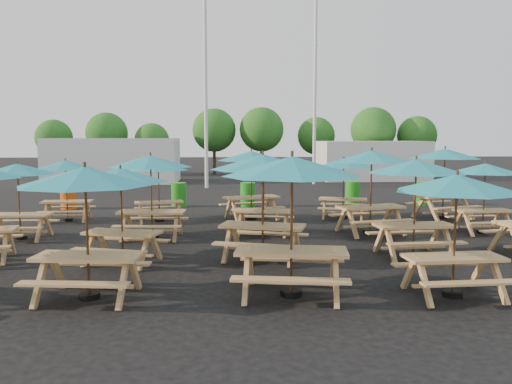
{
  "coord_description": "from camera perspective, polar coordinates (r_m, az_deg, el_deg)",
  "views": [
    {
      "loc": [
        -1.01,
        -14.26,
        2.81
      ],
      "look_at": [
        0.0,
        1.5,
        1.1
      ],
      "focal_mm": 35.0,
      "sensor_mm": 36.0,
      "label": 1
    }
  ],
  "objects": [
    {
      "name": "picnic_unit_12",
      "position": [
        9.37,
        21.97,
        0.29
      ],
      "size": [
        2.25,
        2.25,
        2.2
      ],
      "rotation": [
        0.0,
        0.0,
        0.05
      ],
      "color": "tan",
      "rests_on": "ground"
    },
    {
      "name": "tree_0",
      "position": [
        41.61,
        -22.09,
        5.77
      ],
      "size": [
        2.8,
        2.8,
        4.24
      ],
      "color": "#382314",
      "rests_on": "ground"
    },
    {
      "name": "picnic_unit_8",
      "position": [
        8.73,
        4.13,
        2.17
      ],
      "size": [
        2.82,
        2.82,
        2.52
      ],
      "rotation": [
        0.0,
        0.0,
        -0.15
      ],
      "color": "tan",
      "rests_on": "ground"
    },
    {
      "name": "picnic_unit_18",
      "position": [
        16.11,
        24.73,
        2.12
      ],
      "size": [
        2.2,
        2.2,
        2.09
      ],
      "rotation": [
        0.0,
        0.0,
        0.08
      ],
      "color": "tan",
      "rests_on": "ground"
    },
    {
      "name": "tree_3",
      "position": [
        38.98,
        -4.8,
        7.05
      ],
      "size": [
        3.36,
        3.36,
        5.09
      ],
      "color": "#382314",
      "rests_on": "ground"
    },
    {
      "name": "picnic_unit_15",
      "position": [
        17.69,
        9.99,
        2.97
      ],
      "size": [
        2.57,
        2.57,
        2.12
      ],
      "rotation": [
        0.0,
        0.0,
        -0.28
      ],
      "color": "tan",
      "rests_on": "ground"
    },
    {
      "name": "waste_bin_1",
      "position": [
        20.71,
        -8.82,
        -0.3
      ],
      "size": [
        0.62,
        0.62,
        0.99
      ],
      "primitive_type": "cylinder",
      "color": "#208D19",
      "rests_on": "ground"
    },
    {
      "name": "waste_bin_2",
      "position": [
        20.49,
        -0.94,
        -0.3
      ],
      "size": [
        0.62,
        0.62,
        0.99
      ],
      "primitive_type": "cylinder",
      "color": "#208D19",
      "rests_on": "ground"
    },
    {
      "name": "picnic_unit_10",
      "position": [
        14.44,
        0.89,
        2.55
      ],
      "size": [
        2.54,
        2.54,
        2.17
      ],
      "rotation": [
        0.0,
        0.0,
        -0.22
      ],
      "color": "tan",
      "rests_on": "ground"
    },
    {
      "name": "event_tent_1",
      "position": [
        34.76,
        13.09,
        3.54
      ],
      "size": [
        7.0,
        4.0,
        2.6
      ],
      "primitive_type": "cube",
      "color": "silver",
      "rests_on": "ground"
    },
    {
      "name": "picnic_unit_11",
      "position": [
        17.16,
        -0.54,
        3.77
      ],
      "size": [
        2.96,
        2.96,
        2.39
      ],
      "rotation": [
        0.0,
        0.0,
        0.32
      ],
      "color": "tan",
      "rests_on": "ground"
    },
    {
      "name": "waste_bin_4",
      "position": [
        22.08,
        18.41,
        -0.15
      ],
      "size": [
        0.62,
        0.62,
        0.99
      ],
      "primitive_type": "cylinder",
      "color": "#208D19",
      "rests_on": "ground"
    },
    {
      "name": "picnic_unit_4",
      "position": [
        9.06,
        -18.93,
        1.01
      ],
      "size": [
        2.54,
        2.54,
        2.35
      ],
      "rotation": [
        0.0,
        0.0,
        -0.11
      ],
      "color": "tan",
      "rests_on": "ground"
    },
    {
      "name": "tree_4",
      "position": [
        38.63,
        0.65,
        7.15
      ],
      "size": [
        3.41,
        3.41,
        5.17
      ],
      "color": "#382314",
      "rests_on": "ground"
    },
    {
      "name": "picnic_unit_19",
      "position": [
        18.52,
        20.78,
        3.77
      ],
      "size": [
        3.05,
        3.05,
        2.47
      ],
      "rotation": [
        0.0,
        0.0,
        0.31
      ],
      "color": "tan",
      "rests_on": "ground"
    },
    {
      "name": "picnic_unit_6",
      "position": [
        14.14,
        -11.94,
        3.0
      ],
      "size": [
        2.46,
        2.46,
        2.36
      ],
      "rotation": [
        0.0,
        0.0,
        -0.07
      ],
      "color": "tan",
      "rests_on": "ground"
    },
    {
      "name": "waste_bin_3",
      "position": [
        21.43,
        10.98,
        -0.13
      ],
      "size": [
        0.62,
        0.62,
        0.99
      ],
      "primitive_type": "cylinder",
      "color": "#208D19",
      "rests_on": "ground"
    },
    {
      "name": "tree_6",
      "position": [
        38.82,
        13.26,
        6.94
      ],
      "size": [
        3.38,
        3.38,
        5.13
      ],
      "color": "#382314",
      "rests_on": "ground"
    },
    {
      "name": "mast_0",
      "position": [
        28.45,
        -5.79,
        12.6
      ],
      "size": [
        0.2,
        0.2,
        12.0
      ],
      "primitive_type": "cylinder",
      "color": "silver",
      "rests_on": "ground"
    },
    {
      "name": "tree_7",
      "position": [
        39.96,
        17.92,
        6.15
      ],
      "size": [
        2.95,
        2.95,
        4.48
      ],
      "color": "#382314",
      "rests_on": "ground"
    },
    {
      "name": "tree_5",
      "position": [
        39.6,
        6.89,
        6.38
      ],
      "size": [
        2.94,
        2.94,
        4.45
      ],
      "color": "#382314",
      "rests_on": "ground"
    },
    {
      "name": "picnic_unit_3",
      "position": [
        17.98,
        -20.93,
        2.6
      ],
      "size": [
        2.13,
        2.13,
        2.08
      ],
      "rotation": [
        0.0,
        0.0,
        0.05
      ],
      "color": "tan",
      "rests_on": "ground"
    },
    {
      "name": "event_tent_0",
      "position": [
        33.03,
        -15.92,
        3.51
      ],
      "size": [
        8.0,
        4.0,
        2.8
      ],
      "primitive_type": "cube",
      "color": "silver",
      "rests_on": "ground"
    },
    {
      "name": "tree_2",
      "position": [
        38.29,
        -11.81,
        5.78
      ],
      "size": [
        2.59,
        2.59,
        3.93
      ],
      "color": "#382314",
      "rests_on": "ground"
    },
    {
      "name": "picnic_unit_9",
      "position": [
        11.39,
        0.77,
        2.84
      ],
      "size": [
        3.02,
        3.02,
        2.46
      ],
      "rotation": [
        0.0,
        0.0,
        -0.31
      ],
      "color": "tan",
      "rests_on": "ground"
    },
    {
      "name": "waste_bin_0",
      "position": [
        21.17,
        -20.64,
        -0.49
      ],
      "size": [
        0.62,
        0.62,
        0.99
      ],
      "primitive_type": "cylinder",
      "color": "#E3510D",
      "rests_on": "ground"
    },
    {
      "name": "mast_1",
      "position": [
        30.92,
        6.76,
        12.07
      ],
      "size": [
        0.2,
        0.2,
        12.0
      ],
      "primitive_type": "cylinder",
      "color": "silver",
      "rests_on": "ground"
    },
    {
      "name": "picnic_unit_7",
      "position": [
        17.04,
        -11.1,
        2.61
      ],
      "size": [
        2.38,
        2.38,
        2.04
      ],
      "rotation": [
        0.0,
        0.0,
        0.21
      ],
      "color": "tan",
      "rests_on": "ground"
    },
    {
      "name": "ground",
      "position": [
        14.57,
        0.38,
        -4.94
      ],
      "size": [
        120.0,
        120.0,
        0.0
      ],
      "primitive_type": "plane",
      "color": "black",
      "rests_on": "ground"
    },
    {
      "name": "picnic_unit_14",
      "position": [
        14.9,
        13.08,
        3.54
      ],
      "size": [
        2.9,
        2.9,
        2.48
      ],
      "rotation": [
        0.0,
        0.0,
        0.22
      ],
      "color": "tan",
      "rests_on": "ground"
    },
    {
      "name": "picnic_unit_5",
      "position": [
        11.45,
        -15.21,
        1.37
      ],
      "size": [
        2.64,
        2.64,
        2.17
      ],
      "rotation": [
        0.0,
        0.0,
        -0.29
      ],
      "color": "tan",
      "rests_on": "ground"
    },
    {
      "name": "tree_1",
      "position": [
        39.14,
        -16.68,
        6.43
      ],
      "size": [
        3.11,
        3.11,
        4.72
      ],
      "color": "#382314",
      "rests_on": "ground"
    },
    {
      "name": "picnic_unit_2",
      "position": [
        15.25,
        -25.59,
        2.01
      ],
      "size": [
        2.17,
        2.17,
        2.13
      ],
      "rotation": [
        0.0,
        0.0,
        -0.04
      ],
      "color": "tan",
      "rests_on": "ground"
    },
    {
      "name": "picnic_unit_13",
      "position": [
        12.26,
        17.82,
        2.29
      ],
      "size": [
        2.45,
        2.45,
        2.34
      ],
      "rotation": [
        0.0,
        0.0,
        0.07
      ],
      "color": "tan",
      "rests_on": "ground"
    }
  ]
}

